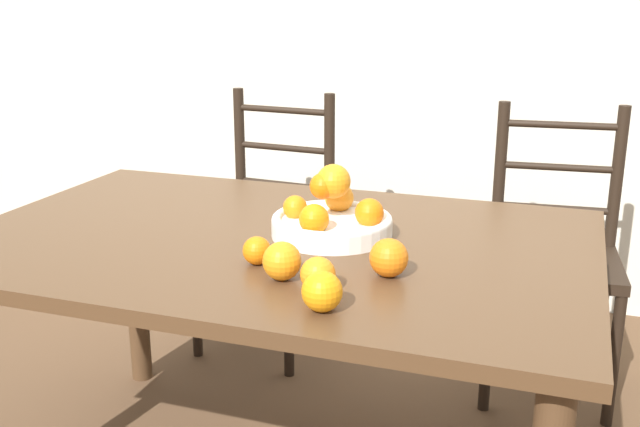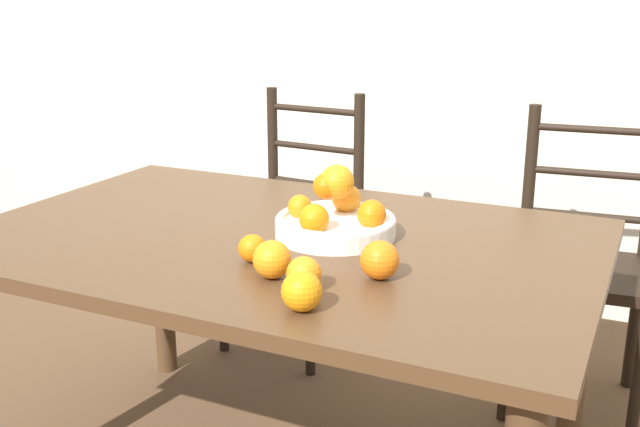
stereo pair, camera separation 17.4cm
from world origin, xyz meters
TOP-DOWN VIEW (x-y plane):
  - dining_table at (0.00, 0.00)m, footprint 1.54×1.00m
  - fruit_bowl at (0.13, 0.05)m, footprint 0.30×0.30m
  - orange_loose_0 at (0.13, -0.26)m, footprint 0.08×0.08m
  - orange_loose_1 at (0.26, -0.38)m, footprint 0.08×0.08m
  - orange_loose_2 at (0.04, -0.19)m, footprint 0.06×0.06m
  - orange_loose_3 at (0.33, -0.17)m, footprint 0.08×0.08m
  - orange_loose_4 at (0.22, -0.30)m, footprint 0.07×0.07m
  - chair_left at (-0.38, 0.84)m, footprint 0.45×0.43m
  - chair_right at (0.65, 0.84)m, footprint 0.45×0.44m

SIDE VIEW (x-z plane):
  - chair_left at x=-0.38m, z-range -0.02..0.93m
  - chair_right at x=0.65m, z-range -0.02..0.93m
  - dining_table at x=0.00m, z-range 0.27..1.00m
  - orange_loose_2 at x=0.04m, z-range 0.73..0.79m
  - orange_loose_4 at x=0.22m, z-range 0.73..0.80m
  - orange_loose_1 at x=0.26m, z-range 0.73..0.81m
  - orange_loose_0 at x=0.13m, z-range 0.73..0.81m
  - orange_loose_3 at x=0.33m, z-range 0.73..0.81m
  - fruit_bowl at x=0.13m, z-range 0.69..0.87m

